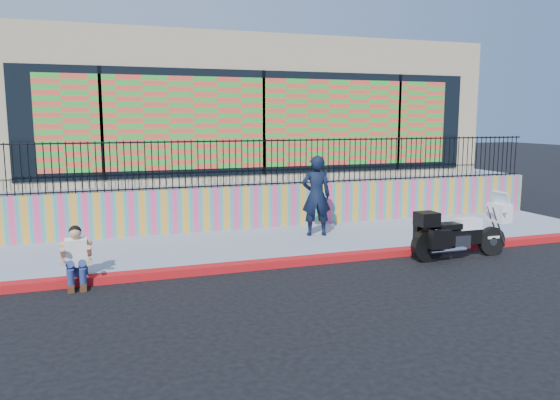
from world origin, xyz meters
name	(u,v)px	position (x,y,z in m)	size (l,w,h in m)	color
ground	(323,262)	(0.00, 0.00, 0.00)	(90.00, 90.00, 0.00)	black
red_curb	(323,259)	(0.00, 0.00, 0.07)	(16.00, 0.30, 0.15)	#AA0C1C
sidewalk	(295,242)	(0.00, 1.65, 0.07)	(16.00, 3.00, 0.15)	gray
mural_wall	(274,206)	(0.00, 3.25, 0.70)	(16.00, 0.20, 1.10)	#FF437F
metal_fence	(274,162)	(0.00, 3.25, 1.85)	(15.80, 0.04, 1.20)	black
elevated_platform	(228,186)	(0.00, 8.35, 0.62)	(16.00, 10.00, 1.25)	gray
storefront_building	(229,110)	(0.00, 8.13, 3.25)	(14.00, 8.06, 4.00)	tan
police_motorcycle	(459,231)	(2.88, -0.63, 0.59)	(2.26, 0.75, 1.41)	black
police_officer	(316,196)	(0.63, 1.89, 1.12)	(0.71, 0.47, 1.95)	black
seated_man	(76,262)	(-4.81, -0.09, 0.45)	(0.54, 0.71, 1.06)	navy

